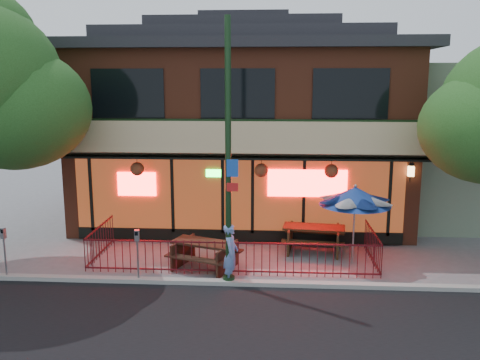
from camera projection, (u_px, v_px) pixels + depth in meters
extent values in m
plane|color=gray|center=(230.00, 278.00, 14.18)|extent=(80.00, 80.00, 0.00)
cube|color=#999993|center=(228.00, 282.00, 13.68)|extent=(80.00, 0.25, 0.12)
cube|color=brown|center=(244.00, 135.00, 20.62)|extent=(12.00, 8.00, 6.50)
cube|color=#59230F|center=(238.00, 195.00, 16.98)|extent=(11.00, 0.06, 2.60)
cube|color=#FF0C0C|center=(307.00, 183.00, 16.68)|extent=(2.60, 0.04, 0.90)
cube|color=#FF0C0C|center=(137.00, 184.00, 17.05)|extent=(1.30, 0.04, 0.80)
cube|color=#CEB982|center=(237.00, 140.00, 16.15)|extent=(12.20, 1.33, 1.26)
cube|color=black|center=(128.00, 94.00, 16.57)|extent=(2.40, 0.06, 1.60)
cube|color=black|center=(238.00, 94.00, 16.35)|extent=(2.40, 0.06, 1.60)
cube|color=black|center=(350.00, 94.00, 16.12)|extent=(2.40, 0.06, 1.60)
cube|color=black|center=(238.00, 235.00, 17.22)|extent=(11.00, 0.12, 0.40)
cube|color=#FFC672|center=(411.00, 171.00, 16.31)|extent=(0.18, 0.18, 0.32)
cube|color=slate|center=(466.00, 141.00, 20.59)|extent=(6.00, 7.00, 6.00)
cube|color=#501117|center=(230.00, 243.00, 14.20)|extent=(8.40, 0.04, 0.04)
cube|color=#501117|center=(231.00, 271.00, 14.36)|extent=(8.40, 0.04, 0.04)
cube|color=#501117|center=(99.00, 227.00, 15.74)|extent=(0.04, 2.60, 0.04)
cube|color=#501117|center=(373.00, 232.00, 15.21)|extent=(0.04, 2.60, 0.04)
cylinder|color=#501117|center=(231.00, 258.00, 14.28)|extent=(0.02, 0.02, 1.00)
cylinder|color=black|center=(228.00, 156.00, 13.12)|extent=(0.16, 0.16, 7.00)
cylinder|color=black|center=(229.00, 280.00, 13.77)|extent=(0.32, 0.32, 0.20)
cube|color=#194CB2|center=(232.00, 168.00, 13.03)|extent=(0.30, 0.02, 0.45)
cube|color=red|center=(232.00, 187.00, 13.12)|extent=(0.30, 0.02, 0.22)
cube|color=#361E13|center=(183.00, 252.00, 15.14)|extent=(0.53, 1.30, 0.77)
cube|color=#361E13|center=(227.00, 259.00, 14.55)|extent=(0.53, 1.30, 0.77)
cube|color=#361E13|center=(205.00, 243.00, 14.77)|extent=(2.04, 1.39, 0.06)
cube|color=#361E13|center=(195.00, 259.00, 14.32)|extent=(1.87, 0.93, 0.05)
cube|color=#361E13|center=(214.00, 247.00, 15.35)|extent=(1.87, 0.93, 0.05)
cube|color=#372613|center=(290.00, 238.00, 16.44)|extent=(0.24, 1.40, 0.80)
cube|color=#372613|center=(338.00, 241.00, 16.16)|extent=(0.24, 1.40, 0.80)
cube|color=#372613|center=(314.00, 227.00, 16.23)|extent=(2.03, 1.05, 0.06)
cube|color=#372613|center=(313.00, 243.00, 15.71)|extent=(1.97, 0.54, 0.05)
cube|color=#372613|center=(315.00, 232.00, 16.86)|extent=(1.97, 0.54, 0.05)
cylinder|color=gray|center=(354.00, 227.00, 15.17)|extent=(0.05, 0.05, 2.21)
cone|color=navy|center=(355.00, 196.00, 14.99)|extent=(2.11, 2.11, 0.55)
sphere|color=gray|center=(356.00, 186.00, 14.93)|extent=(0.10, 0.10, 0.10)
imported|color=#6181C2|center=(231.00, 254.00, 13.68)|extent=(0.42, 0.62, 1.65)
cylinder|color=gray|center=(138.00, 261.00, 13.75)|extent=(0.05, 0.05, 1.20)
cube|color=gray|center=(137.00, 235.00, 13.61)|extent=(0.15, 0.13, 0.30)
cube|color=black|center=(136.00, 234.00, 13.55)|extent=(0.09, 0.02, 0.11)
cylinder|color=gray|center=(5.00, 258.00, 13.99)|extent=(0.05, 0.05, 1.19)
cube|color=gray|center=(3.00, 233.00, 13.85)|extent=(0.15, 0.14, 0.30)
cube|color=black|center=(2.00, 231.00, 13.78)|extent=(0.08, 0.03, 0.11)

